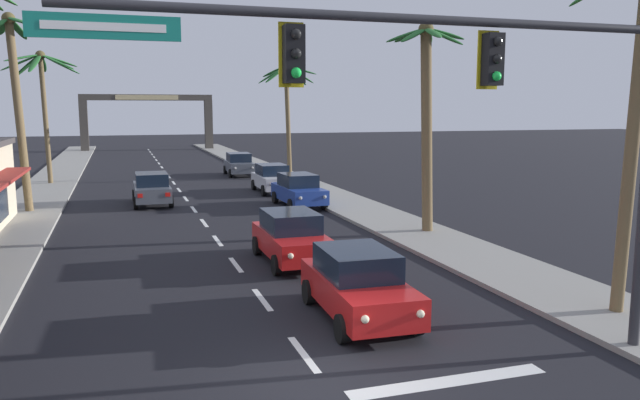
{
  "coord_description": "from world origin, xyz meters",
  "views": [
    {
      "loc": [
        -3.47,
        -10.36,
        5.06
      ],
      "look_at": [
        2.46,
        8.0,
        2.2
      ],
      "focal_mm": 35.12,
      "sensor_mm": 36.0,
      "label": 1
    }
  ],
  "objects_px": {
    "traffic_signal_mast": "(499,97)",
    "town_gateway_arch": "(148,114)",
    "palm_right_second": "(426,98)",
    "sedan_third_in_queue": "(291,237)",
    "palm_left_farthest": "(42,84)",
    "palm_right_farthest": "(287,91)",
    "sedan_parked_nearest_kerb": "(299,190)",
    "sedan_lead_at_stop_bar": "(358,284)",
    "sedan_parked_mid_kerb": "(239,164)",
    "sedan_parked_far_kerb": "(272,178)",
    "palm_left_third": "(16,84)",
    "sedan_oncoming_far": "(152,188)"
  },
  "relations": [
    {
      "from": "sedan_oncoming_far",
      "to": "town_gateway_arch",
      "type": "xyz_separation_m",
      "value": [
        1.89,
        43.04,
        3.43
      ]
    },
    {
      "from": "palm_left_farthest",
      "to": "town_gateway_arch",
      "type": "xyz_separation_m",
      "value": [
        7.92,
        32.35,
        -2.29
      ]
    },
    {
      "from": "sedan_third_in_queue",
      "to": "town_gateway_arch",
      "type": "distance_m",
      "value": 57.38
    },
    {
      "from": "palm_left_farthest",
      "to": "town_gateway_arch",
      "type": "bearing_deg",
      "value": 76.24
    },
    {
      "from": "sedan_third_in_queue",
      "to": "palm_left_third",
      "type": "xyz_separation_m",
      "value": [
        -9.71,
        13.12,
        5.28
      ]
    },
    {
      "from": "sedan_parked_far_kerb",
      "to": "sedan_oncoming_far",
      "type": "bearing_deg",
      "value": -159.08
    },
    {
      "from": "traffic_signal_mast",
      "to": "palm_right_second",
      "type": "bearing_deg",
      "value": 68.2
    },
    {
      "from": "traffic_signal_mast",
      "to": "sedan_lead_at_stop_bar",
      "type": "bearing_deg",
      "value": 108.78
    },
    {
      "from": "sedan_parked_far_kerb",
      "to": "palm_left_third",
      "type": "bearing_deg",
      "value": -163.79
    },
    {
      "from": "town_gateway_arch",
      "to": "traffic_signal_mast",
      "type": "bearing_deg",
      "value": -87.3
    },
    {
      "from": "sedan_third_in_queue",
      "to": "sedan_parked_nearest_kerb",
      "type": "height_order",
      "value": "same"
    },
    {
      "from": "traffic_signal_mast",
      "to": "palm_right_farthest",
      "type": "distance_m",
      "value": 33.68
    },
    {
      "from": "traffic_signal_mast",
      "to": "palm_left_third",
      "type": "height_order",
      "value": "palm_left_third"
    },
    {
      "from": "palm_right_second",
      "to": "sedan_oncoming_far",
      "type": "bearing_deg",
      "value": 131.29
    },
    {
      "from": "sedan_third_in_queue",
      "to": "sedan_parked_mid_kerb",
      "type": "bearing_deg",
      "value": 83.03
    },
    {
      "from": "sedan_parked_mid_kerb",
      "to": "palm_left_third",
      "type": "relative_size",
      "value": 0.48
    },
    {
      "from": "sedan_third_in_queue",
      "to": "sedan_oncoming_far",
      "type": "relative_size",
      "value": 1.0
    },
    {
      "from": "sedan_third_in_queue",
      "to": "palm_right_farthest",
      "type": "xyz_separation_m",
      "value": [
        6.22,
        23.78,
        5.37
      ]
    },
    {
      "from": "palm_right_second",
      "to": "sedan_third_in_queue",
      "type": "bearing_deg",
      "value": -155.66
    },
    {
      "from": "sedan_third_in_queue",
      "to": "sedan_parked_mid_kerb",
      "type": "distance_m",
      "value": 27.1
    },
    {
      "from": "sedan_oncoming_far",
      "to": "palm_left_farthest",
      "type": "xyz_separation_m",
      "value": [
        -6.04,
        10.68,
        5.72
      ]
    },
    {
      "from": "sedan_lead_at_stop_bar",
      "to": "sedan_oncoming_far",
      "type": "bearing_deg",
      "value": 100.68
    },
    {
      "from": "traffic_signal_mast",
      "to": "town_gateway_arch",
      "type": "height_order",
      "value": "traffic_signal_mast"
    },
    {
      "from": "palm_left_farthest",
      "to": "palm_right_farthest",
      "type": "relative_size",
      "value": 1.06
    },
    {
      "from": "sedan_lead_at_stop_bar",
      "to": "sedan_parked_far_kerb",
      "type": "distance_m",
      "value": 23.01
    },
    {
      "from": "palm_left_farthest",
      "to": "palm_right_farthest",
      "type": "xyz_separation_m",
      "value": [
        15.96,
        -1.11,
        -0.35
      ]
    },
    {
      "from": "traffic_signal_mast",
      "to": "town_gateway_arch",
      "type": "relative_size",
      "value": 0.76
    },
    {
      "from": "palm_left_third",
      "to": "palm_right_farthest",
      "type": "bearing_deg",
      "value": 33.81
    },
    {
      "from": "traffic_signal_mast",
      "to": "sedan_third_in_queue",
      "type": "height_order",
      "value": "traffic_signal_mast"
    },
    {
      "from": "sedan_third_in_queue",
      "to": "sedan_parked_far_kerb",
      "type": "bearing_deg",
      "value": 78.47
    },
    {
      "from": "palm_left_farthest",
      "to": "sedan_parked_far_kerb",
      "type": "bearing_deg",
      "value": -31.05
    },
    {
      "from": "sedan_oncoming_far",
      "to": "palm_right_farthest",
      "type": "xyz_separation_m",
      "value": [
        9.92,
        9.57,
        5.37
      ]
    },
    {
      "from": "palm_left_third",
      "to": "sedan_third_in_queue",
      "type": "bearing_deg",
      "value": -53.49
    },
    {
      "from": "traffic_signal_mast",
      "to": "palm_right_second",
      "type": "distance_m",
      "value": 13.32
    },
    {
      "from": "palm_left_third",
      "to": "sedan_oncoming_far",
      "type": "bearing_deg",
      "value": 10.29
    },
    {
      "from": "sedan_oncoming_far",
      "to": "town_gateway_arch",
      "type": "bearing_deg",
      "value": 87.49
    },
    {
      "from": "sedan_third_in_queue",
      "to": "palm_left_farthest",
      "type": "relative_size",
      "value": 0.51
    },
    {
      "from": "traffic_signal_mast",
      "to": "sedan_third_in_queue",
      "type": "xyz_separation_m",
      "value": [
        -1.33,
        9.52,
        -4.4
      ]
    },
    {
      "from": "sedan_parked_mid_kerb",
      "to": "sedan_parked_far_kerb",
      "type": "bearing_deg",
      "value": -89.04
    },
    {
      "from": "sedan_oncoming_far",
      "to": "sedan_parked_far_kerb",
      "type": "height_order",
      "value": "same"
    },
    {
      "from": "palm_left_farthest",
      "to": "sedan_third_in_queue",
      "type": "bearing_deg",
      "value": -68.63
    },
    {
      "from": "sedan_lead_at_stop_bar",
      "to": "sedan_parked_nearest_kerb",
      "type": "distance_m",
      "value": 17.4
    },
    {
      "from": "sedan_parked_mid_kerb",
      "to": "palm_right_farthest",
      "type": "height_order",
      "value": "palm_right_farthest"
    },
    {
      "from": "sedan_lead_at_stop_bar",
      "to": "sedan_third_in_queue",
      "type": "distance_m",
      "value": 5.82
    },
    {
      "from": "sedan_parked_nearest_kerb",
      "to": "sedan_oncoming_far",
      "type": "bearing_deg",
      "value": 157.56
    },
    {
      "from": "palm_right_farthest",
      "to": "sedan_oncoming_far",
      "type": "bearing_deg",
      "value": -136.02
    },
    {
      "from": "palm_left_farthest",
      "to": "palm_right_farthest",
      "type": "height_order",
      "value": "palm_left_farthest"
    },
    {
      "from": "sedan_lead_at_stop_bar",
      "to": "sedan_parked_mid_kerb",
      "type": "bearing_deg",
      "value": 84.39
    },
    {
      "from": "sedan_lead_at_stop_bar",
      "to": "sedan_parked_far_kerb",
      "type": "height_order",
      "value": "same"
    },
    {
      "from": "traffic_signal_mast",
      "to": "sedan_lead_at_stop_bar",
      "type": "relative_size",
      "value": 2.54
    }
  ]
}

